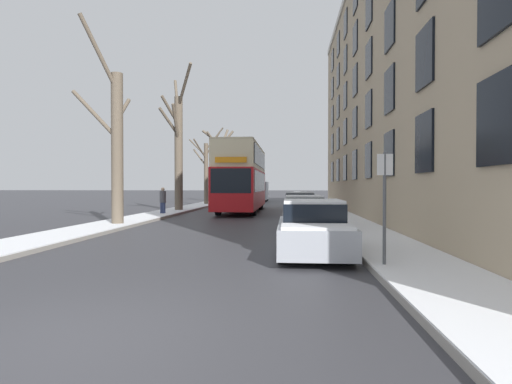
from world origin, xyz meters
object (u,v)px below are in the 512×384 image
oncoming_van (259,191)px  double_decker_bus (242,175)px  pedestrian_left_sidewalk (163,200)px  bare_tree_left_0 (115,141)px  bare_tree_left_2 (206,169)px  parked_car_1 (304,214)px  bare_tree_left_1 (178,146)px  bare_tree_left_3 (222,165)px  parked_car_0 (313,229)px  parked_car_2 (299,206)px  street_sign_post (385,203)px

oncoming_van → double_decker_bus: bearing=-89.3°
pedestrian_left_sidewalk → bare_tree_left_0: bearing=106.2°
bare_tree_left_2 → parked_car_1: bare_tree_left_2 is taller
pedestrian_left_sidewalk → bare_tree_left_2: bearing=-73.2°
bare_tree_left_1 → double_decker_bus: size_ratio=0.86×
bare_tree_left_0 → oncoming_van: 30.23m
bare_tree_left_3 → oncoming_van: 5.48m
double_decker_bus → parked_car_0: 17.46m
parked_car_1 → oncoming_van: 30.59m
oncoming_van → bare_tree_left_3: bearing=-152.7°
bare_tree_left_0 → bare_tree_left_3: 27.72m
parked_car_2 → pedestrian_left_sidewalk: bearing=176.1°
double_decker_bus → parked_car_1: size_ratio=2.42×
bare_tree_left_1 → bare_tree_left_2: 9.36m
bare_tree_left_2 → parked_car_1: bearing=-67.4°
bare_tree_left_3 → street_sign_post: bearing=-75.3°
bare_tree_left_0 → street_sign_post: size_ratio=3.53×
oncoming_van → pedestrian_left_sidewalk: (-4.11, -23.38, -0.30)m
double_decker_bus → oncoming_van: bearing=90.7°
parked_car_0 → street_sign_post: size_ratio=1.66×
parked_car_1 → parked_car_2: size_ratio=1.03×
parked_car_1 → parked_car_2: parked_car_2 is taller
double_decker_bus → parked_car_0: size_ratio=2.68×
double_decker_bus → pedestrian_left_sidewalk: bearing=-137.1°
bare_tree_left_1 → bare_tree_left_2: bearing=90.1°
double_decker_bus → parked_car_1: double_decker_bus is taller
street_sign_post → bare_tree_left_0: bearing=138.5°
bare_tree_left_3 → oncoming_van: (4.10, 2.11, -2.95)m
parked_car_0 → parked_car_1: 5.96m
bare_tree_left_0 → street_sign_post: bearing=-41.5°
bare_tree_left_0 → double_decker_bus: bare_tree_left_0 is taller
bare_tree_left_3 → street_sign_post: 37.52m
bare_tree_left_3 → street_sign_post: size_ratio=3.37×
bare_tree_left_0 → street_sign_post: 12.99m
parked_car_0 → bare_tree_left_2: bearing=107.7°
bare_tree_left_0 → bare_tree_left_3: (0.05, 27.72, 0.42)m
double_decker_bus → parked_car_0: double_decker_bus is taller
bare_tree_left_1 → double_decker_bus: bearing=7.7°
bare_tree_left_3 → parked_car_0: (8.15, -34.17, -3.53)m
parked_car_2 → oncoming_van: (-4.05, 23.93, 0.56)m
bare_tree_left_2 → double_decker_bus: size_ratio=0.64×
parked_car_2 → street_sign_post: 14.46m
bare_tree_left_2 → double_decker_bus: 9.77m
parked_car_0 → bare_tree_left_1: bearing=116.6°
bare_tree_left_3 → bare_tree_left_0: bearing=-90.1°
bare_tree_left_1 → bare_tree_left_0: bearing=-90.2°
oncoming_van → street_sign_post: bearing=-82.0°
street_sign_post → oncoming_van: bearing=98.0°
parked_car_2 → double_decker_bus: bearing=129.8°
parked_car_2 → oncoming_van: 24.27m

